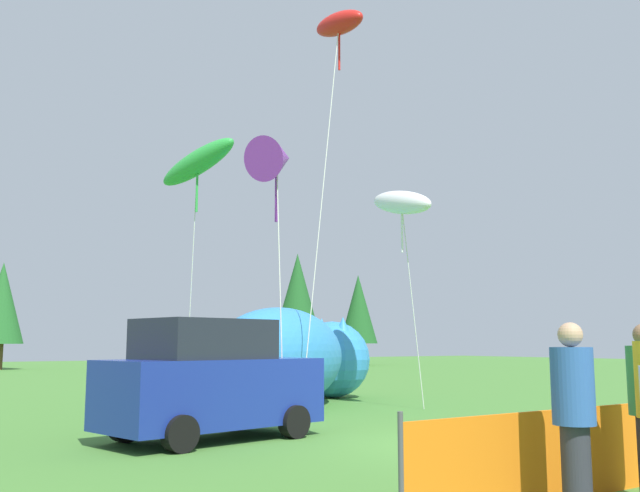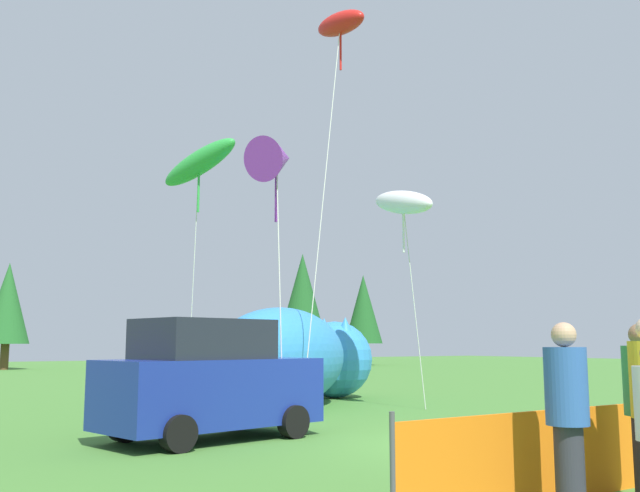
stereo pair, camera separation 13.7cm
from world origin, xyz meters
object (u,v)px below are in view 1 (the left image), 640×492
object	(u,v)px
inflatable_cat	(294,361)
kite_white_ghost	(402,203)
spectator_in_green_shirt	(574,411)
kite_red_lizard	(339,25)
kite_purple_delta	(277,159)
kite_green_fish	(198,163)
parked_car	(210,381)

from	to	relation	value
inflatable_cat	kite_white_ghost	bearing A→B (deg)	-93.57
spectator_in_green_shirt	inflatable_cat	bearing A→B (deg)	70.44
kite_red_lizard	kite_white_ghost	bearing A→B (deg)	-36.37
kite_purple_delta	kite_white_ghost	xyz separation A→B (m)	(4.71, 1.70, -0.10)
kite_red_lizard	kite_green_fish	bearing A→B (deg)	148.29
inflatable_cat	kite_white_ghost	world-z (taller)	kite_white_ghost
kite_white_ghost	inflatable_cat	bearing A→B (deg)	120.71
kite_white_ghost	kite_red_lizard	bearing A→B (deg)	143.63
spectator_in_green_shirt	parked_car	bearing A→B (deg)	94.23
parked_car	kite_purple_delta	distance (m)	4.71
parked_car	kite_white_ghost	distance (m)	8.04
inflatable_cat	kite_red_lizard	world-z (taller)	kite_red_lizard
parked_car	kite_red_lizard	world-z (taller)	kite_red_lizard
kite_green_fish	spectator_in_green_shirt	bearing A→B (deg)	-96.80
parked_car	kite_green_fish	distance (m)	7.73
inflatable_cat	kite_purple_delta	xyz separation A→B (m)	(-3.12, -4.38, 4.15)
parked_car	kite_green_fish	size ratio (longest dim) A/B	0.58
parked_car	inflatable_cat	bearing A→B (deg)	35.36
parked_car	inflatable_cat	xyz separation A→B (m)	(4.81, 5.08, 0.19)
spectator_in_green_shirt	kite_white_ghost	world-z (taller)	kite_white_ghost
parked_car	kite_red_lizard	xyz separation A→B (m)	(5.12, 3.35, 9.10)
kite_red_lizard	spectator_in_green_shirt	bearing A→B (deg)	-113.95
kite_red_lizard	kite_green_fish	xyz separation A→B (m)	(-3.13, 1.94, -3.82)
kite_green_fish	kite_purple_delta	bearing A→B (deg)	-93.62
spectator_in_green_shirt	kite_red_lizard	size ratio (longest dim) A/B	0.17
inflatable_cat	kite_purple_delta	bearing A→B (deg)	-159.77
inflatable_cat	kite_green_fish	distance (m)	5.83
parked_car	kite_purple_delta	size ratio (longest dim) A/B	0.69
inflatable_cat	kite_purple_delta	world-z (taller)	kite_purple_delta
parked_car	kite_purple_delta	world-z (taller)	kite_purple_delta
spectator_in_green_shirt	kite_red_lizard	bearing A→B (deg)	66.05
parked_car	kite_green_fish	bearing A→B (deg)	58.24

